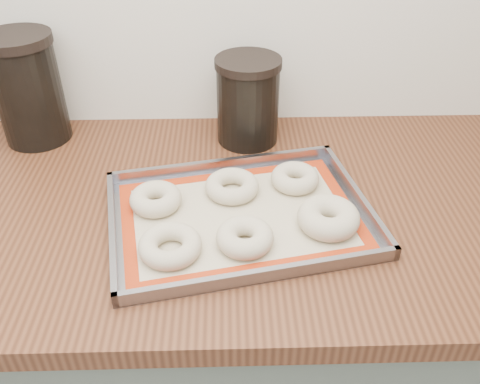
{
  "coord_description": "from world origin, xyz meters",
  "views": [
    {
      "loc": [
        0.19,
        0.9,
        1.49
      ],
      "look_at": [
        0.2,
        1.62,
        0.96
      ],
      "focal_mm": 38.0,
      "sensor_mm": 36.0,
      "label": 1
    }
  ],
  "objects_px": {
    "bagel_back_left": "(156,199)",
    "bagel_front_left": "(170,246)",
    "bagel_back_mid": "(232,186)",
    "baking_tray": "(240,216)",
    "bagel_front_mid": "(245,237)",
    "canister_right": "(248,100)",
    "canister_mid": "(31,108)",
    "bagel_back_right": "(295,178)",
    "canister_left": "(28,89)",
    "bagel_front_right": "(328,218)"
  },
  "relations": [
    {
      "from": "bagel_back_left",
      "to": "bagel_front_left",
      "type": "bearing_deg",
      "value": -73.7
    },
    {
      "from": "bagel_front_left",
      "to": "bagel_back_mid",
      "type": "height_order",
      "value": "same"
    },
    {
      "from": "baking_tray",
      "to": "bagel_front_mid",
      "type": "relative_size",
      "value": 5.32
    },
    {
      "from": "bagel_back_mid",
      "to": "canister_right",
      "type": "distance_m",
      "value": 0.23
    },
    {
      "from": "canister_right",
      "to": "bagel_back_mid",
      "type": "bearing_deg",
      "value": -100.16
    },
    {
      "from": "canister_mid",
      "to": "bagel_back_left",
      "type": "bearing_deg",
      "value": -41.11
    },
    {
      "from": "bagel_back_left",
      "to": "canister_mid",
      "type": "bearing_deg",
      "value": 138.89
    },
    {
      "from": "baking_tray",
      "to": "bagel_back_mid",
      "type": "distance_m",
      "value": 0.08
    },
    {
      "from": "canister_right",
      "to": "baking_tray",
      "type": "bearing_deg",
      "value": -94.96
    },
    {
      "from": "baking_tray",
      "to": "bagel_back_right",
      "type": "height_order",
      "value": "bagel_back_right"
    },
    {
      "from": "bagel_front_left",
      "to": "bagel_back_left",
      "type": "xyz_separation_m",
      "value": [
        -0.04,
        0.13,
        0.0
      ]
    },
    {
      "from": "bagel_front_mid",
      "to": "bagel_back_right",
      "type": "height_order",
      "value": "bagel_front_mid"
    },
    {
      "from": "bagel_front_mid",
      "to": "bagel_back_mid",
      "type": "bearing_deg",
      "value": 97.4
    },
    {
      "from": "bagel_front_left",
      "to": "bagel_front_mid",
      "type": "distance_m",
      "value": 0.12
    },
    {
      "from": "bagel_back_right",
      "to": "canister_left",
      "type": "relative_size",
      "value": 0.4
    },
    {
      "from": "bagel_front_left",
      "to": "bagel_back_mid",
      "type": "distance_m",
      "value": 0.19
    },
    {
      "from": "bagel_front_right",
      "to": "canister_left",
      "type": "bearing_deg",
      "value": 150.67
    },
    {
      "from": "bagel_back_left",
      "to": "bagel_back_mid",
      "type": "bearing_deg",
      "value": 15.22
    },
    {
      "from": "bagel_back_left",
      "to": "bagel_back_mid",
      "type": "relative_size",
      "value": 0.93
    },
    {
      "from": "baking_tray",
      "to": "canister_left",
      "type": "distance_m",
      "value": 0.55
    },
    {
      "from": "canister_right",
      "to": "bagel_back_right",
      "type": "bearing_deg",
      "value": -65.72
    },
    {
      "from": "bagel_front_right",
      "to": "bagel_back_left",
      "type": "height_order",
      "value": "bagel_front_right"
    },
    {
      "from": "bagel_front_mid",
      "to": "bagel_back_left",
      "type": "xyz_separation_m",
      "value": [
        -0.16,
        0.11,
        -0.0
      ]
    },
    {
      "from": "canister_mid",
      "to": "bagel_back_right",
      "type": "bearing_deg",
      "value": -19.1
    },
    {
      "from": "bagel_front_right",
      "to": "bagel_back_mid",
      "type": "height_order",
      "value": "bagel_front_right"
    },
    {
      "from": "bagel_front_mid",
      "to": "baking_tray",
      "type": "bearing_deg",
      "value": 94.55
    },
    {
      "from": "bagel_back_mid",
      "to": "bagel_back_right",
      "type": "bearing_deg",
      "value": 10.5
    },
    {
      "from": "canister_right",
      "to": "bagel_front_right",
      "type": "bearing_deg",
      "value": -67.92
    },
    {
      "from": "baking_tray",
      "to": "bagel_front_right",
      "type": "distance_m",
      "value": 0.16
    },
    {
      "from": "bagel_front_left",
      "to": "canister_mid",
      "type": "bearing_deg",
      "value": 130.75
    },
    {
      "from": "bagel_back_mid",
      "to": "canister_left",
      "type": "distance_m",
      "value": 0.5
    },
    {
      "from": "canister_right",
      "to": "bagel_front_left",
      "type": "bearing_deg",
      "value": -110.66
    },
    {
      "from": "bagel_back_right",
      "to": "bagel_back_left",
      "type": "bearing_deg",
      "value": -166.96
    },
    {
      "from": "bagel_back_mid",
      "to": "canister_right",
      "type": "height_order",
      "value": "canister_right"
    },
    {
      "from": "baking_tray",
      "to": "canister_left",
      "type": "height_order",
      "value": "canister_left"
    },
    {
      "from": "bagel_front_left",
      "to": "bagel_back_right",
      "type": "xyz_separation_m",
      "value": [
        0.23,
        0.19,
        0.0
      ]
    },
    {
      "from": "bagel_back_left",
      "to": "bagel_front_right",
      "type": "bearing_deg",
      "value": -12.28
    },
    {
      "from": "bagel_back_right",
      "to": "canister_left",
      "type": "height_order",
      "value": "canister_left"
    },
    {
      "from": "canister_mid",
      "to": "canister_left",
      "type": "bearing_deg",
      "value": 97.87
    },
    {
      "from": "bagel_front_left",
      "to": "canister_left",
      "type": "distance_m",
      "value": 0.52
    },
    {
      "from": "bagel_back_right",
      "to": "baking_tray",
      "type": "bearing_deg",
      "value": -139.03
    },
    {
      "from": "bagel_back_mid",
      "to": "bagel_back_left",
      "type": "bearing_deg",
      "value": -164.78
    },
    {
      "from": "bagel_front_mid",
      "to": "bagel_back_mid",
      "type": "xyz_separation_m",
      "value": [
        -0.02,
        0.15,
        -0.0
      ]
    },
    {
      "from": "canister_mid",
      "to": "bagel_front_mid",
      "type": "bearing_deg",
      "value": -38.94
    },
    {
      "from": "baking_tray",
      "to": "canister_right",
      "type": "height_order",
      "value": "canister_right"
    },
    {
      "from": "bagel_back_left",
      "to": "canister_left",
      "type": "xyz_separation_m",
      "value": [
        -0.29,
        0.27,
        0.1
      ]
    },
    {
      "from": "bagel_back_mid",
      "to": "bagel_front_right",
      "type": "bearing_deg",
      "value": -32.31
    },
    {
      "from": "bagel_front_left",
      "to": "bagel_back_mid",
      "type": "bearing_deg",
      "value": 57.74
    },
    {
      "from": "baking_tray",
      "to": "bagel_front_mid",
      "type": "xyz_separation_m",
      "value": [
        0.01,
        -0.08,
        0.02
      ]
    },
    {
      "from": "canister_mid",
      "to": "bagel_front_left",
      "type": "bearing_deg",
      "value": -49.25
    }
  ]
}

